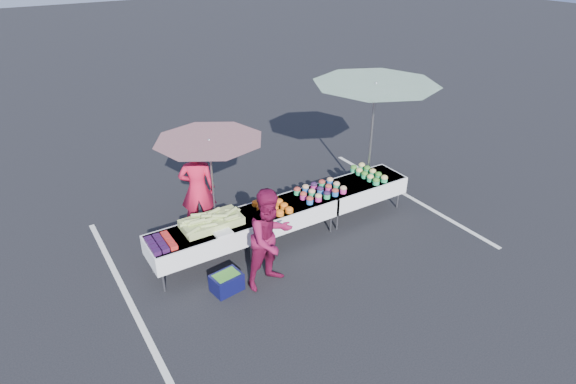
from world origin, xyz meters
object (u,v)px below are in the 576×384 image
vendor (198,189)px  umbrella_left (210,149)px  table_left (201,239)px  table_center (288,211)px  storage_bin (227,282)px  umbrella_right (375,94)px  customer (270,238)px  table_right (361,188)px

vendor → umbrella_left: bearing=143.3°
table_left → table_center: size_ratio=1.00×
table_left → storage_bin: table_left is taller
table_left → umbrella_right: bearing=5.5°
table_left → umbrella_right: umbrella_right is taller
customer → table_left: bearing=120.6°
umbrella_right → umbrella_left: bearing=173.5°
table_left → storage_bin: size_ratio=3.47×
storage_bin → umbrella_left: bearing=63.4°
table_right → customer: (-2.78, -1.02, 0.31)m
vendor → umbrella_right: (3.69, -0.72, 1.47)m
umbrella_left → table_left: bearing=-128.4°
table_left → umbrella_left: 1.63m
table_left → table_center: 1.80m
table_left → table_center: (1.80, 0.00, 0.00)m
customer → storage_bin: bearing=156.9°
table_center → umbrella_left: size_ratio=0.82×
customer → umbrella_right: size_ratio=0.66×
vendor → umbrella_left: size_ratio=0.83×
umbrella_left → storage_bin: bearing=-108.9°
vendor → umbrella_right: size_ratio=0.70×
table_left → customer: bearing=-51.4°
table_center → umbrella_left: umbrella_left is taller
storage_bin → table_right: bearing=5.5°
vendor → umbrella_left: 0.99m
table_right → umbrella_left: 3.33m
table_left → table_right: bearing=0.0°
table_center → table_right: (1.80, 0.00, 0.00)m
storage_bin → customer: bearing=-22.8°
table_right → table_left: bearing=180.0°
table_right → storage_bin: size_ratio=3.47×
table_right → umbrella_right: (0.54, 0.40, 1.83)m
umbrella_left → storage_bin: (-0.56, -1.62, -1.69)m
customer → table_right: bearing=12.2°
table_center → vendor: size_ratio=0.99×
table_right → umbrella_left: size_ratio=0.82×
table_left → table_center: same height
table_right → storage_bin: table_right is taller
storage_bin → vendor: bearing=71.5°
table_center → storage_bin: bearing=-154.4°
umbrella_left → vendor: bearing=120.2°
table_right → customer: 2.98m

